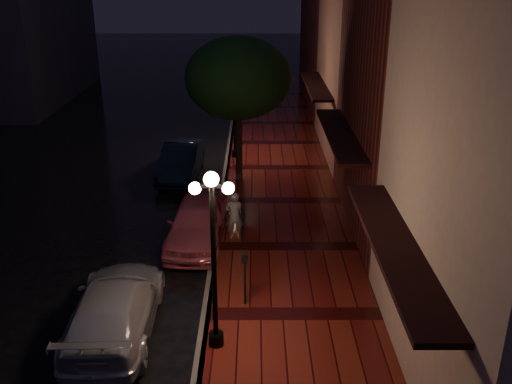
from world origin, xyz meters
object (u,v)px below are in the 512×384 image
(streetlamp_far, at_px, (235,104))
(woman_with_umbrella, at_px, (234,196))
(parking_meter, at_px, (245,274))
(streetlamp_near, at_px, (213,252))
(pink_car, at_px, (197,222))
(navy_car, at_px, (181,160))
(street_tree, at_px, (238,81))
(silver_car, at_px, (115,308))

(streetlamp_far, bearing_deg, woman_with_umbrella, -88.28)
(woman_with_umbrella, distance_m, parking_meter, 3.91)
(streetlamp_near, bearing_deg, woman_with_umbrella, 87.39)
(pink_car, xyz_separation_m, navy_car, (-1.27, 6.24, -0.02))
(streetlamp_near, xyz_separation_m, parking_meter, (0.65, 1.71, -1.56))
(street_tree, xyz_separation_m, woman_with_umbrella, (-0.01, -5.43, -2.61))
(silver_car, bearing_deg, navy_car, -93.23)
(pink_car, relative_size, woman_with_umbrella, 1.91)
(streetlamp_far, relative_size, parking_meter, 2.93)
(street_tree, distance_m, parking_meter, 9.83)
(street_tree, xyz_separation_m, pink_car, (-1.21, -5.44, -3.51))
(streetlamp_near, height_order, woman_with_umbrella, streetlamp_near)
(streetlamp_far, xyz_separation_m, silver_car, (-2.50, -13.34, -1.89))
(parking_meter, bearing_deg, streetlamp_far, 110.94)
(pink_car, distance_m, woman_with_umbrella, 1.50)
(streetlamp_near, bearing_deg, pink_car, 99.72)
(navy_car, bearing_deg, street_tree, -15.37)
(silver_car, xyz_separation_m, woman_with_umbrella, (2.75, 4.90, 0.93))
(streetlamp_near, distance_m, navy_car, 12.14)
(woman_with_umbrella, bearing_deg, pink_car, 3.58)
(navy_car, bearing_deg, silver_car, -89.08)
(streetlamp_far, xyz_separation_m, parking_meter, (0.65, -12.29, -1.56))
(silver_car, relative_size, woman_with_umbrella, 2.16)
(streetlamp_near, xyz_separation_m, woman_with_umbrella, (0.25, 5.56, -0.96))
(street_tree, relative_size, silver_car, 1.19)
(pink_car, relative_size, navy_car, 1.00)
(streetlamp_far, relative_size, navy_car, 1.00)
(parking_meter, bearing_deg, streetlamp_near, -92.91)
(pink_car, height_order, navy_car, pink_car)
(streetlamp_far, relative_size, silver_car, 0.89)
(streetlamp_far, relative_size, street_tree, 0.74)
(streetlamp_far, height_order, parking_meter, streetlamp_far)
(street_tree, distance_m, pink_car, 6.59)
(street_tree, xyz_separation_m, silver_car, (-2.76, -10.33, -3.54))
(streetlamp_far, height_order, street_tree, street_tree)
(silver_car, distance_m, parking_meter, 3.34)
(street_tree, bearing_deg, pink_car, -102.52)
(streetlamp_near, distance_m, woman_with_umbrella, 5.65)
(streetlamp_near, xyz_separation_m, navy_car, (-2.22, 11.78, -1.89))
(streetlamp_near, relative_size, silver_car, 0.89)
(street_tree, height_order, silver_car, street_tree)
(woman_with_umbrella, bearing_deg, streetlamp_near, 90.49)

